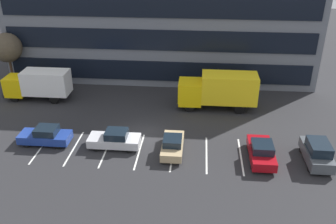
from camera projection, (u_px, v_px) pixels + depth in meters
name	position (u px, v px, depth m)	size (l,w,h in m)	color
ground_plane	(144.00, 135.00, 33.12)	(120.00, 120.00, 0.00)	#262628
office_building	(164.00, 12.00, 45.81)	(35.75, 13.83, 14.40)	slate
lot_markings	(139.00, 151.00, 30.71)	(16.94, 5.40, 0.01)	silver
box_truck_yellow_all	(219.00, 89.00, 37.08)	(8.01, 2.65, 3.71)	yellow
box_truck_yellow	(39.00, 83.00, 39.18)	(6.99, 2.31, 3.24)	yellow
suv_charcoal	(317.00, 152.00, 28.89)	(1.78, 4.21, 1.90)	#474C51
sedan_silver	(115.00, 139.00, 31.01)	(4.34, 1.82, 1.56)	silver
sedan_tan	(173.00, 145.00, 30.31)	(1.71, 4.08, 1.46)	tan
sedan_navy	(45.00, 136.00, 31.54)	(4.34, 1.82, 1.56)	navy
sedan_maroon	(261.00, 151.00, 29.31)	(1.86, 4.45, 1.59)	maroon
bare_tree	(7.00, 48.00, 41.46)	(3.31, 3.31, 6.21)	#473323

